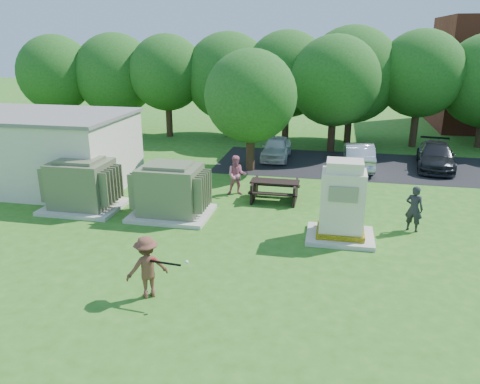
% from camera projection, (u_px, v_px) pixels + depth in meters
% --- Properties ---
extents(ground, '(120.00, 120.00, 0.00)m').
position_uv_depth(ground, '(212.00, 278.00, 13.40)').
color(ground, '#2D6619').
rests_on(ground, ground).
extents(service_building, '(10.00, 5.00, 3.20)m').
position_uv_depth(service_building, '(19.00, 150.00, 21.50)').
color(service_building, beige).
rests_on(service_building, ground).
extents(service_building_roof, '(10.20, 5.20, 0.15)m').
position_uv_depth(service_building_roof, '(14.00, 114.00, 20.97)').
color(service_building_roof, slate).
rests_on(service_building_roof, service_building).
extents(parking_strip, '(20.00, 6.00, 0.01)m').
position_uv_depth(parking_strip, '(406.00, 168.00, 24.61)').
color(parking_strip, '#232326').
rests_on(parking_strip, ground).
extents(transformer_left, '(3.00, 2.40, 2.07)m').
position_uv_depth(transformer_left, '(82.00, 186.00, 18.52)').
color(transformer_left, beige).
rests_on(transformer_left, ground).
extents(transformer_right, '(3.00, 2.40, 2.07)m').
position_uv_depth(transformer_right, '(171.00, 191.00, 17.81)').
color(transformer_right, beige).
rests_on(transformer_right, ground).
extents(generator_cabinet, '(2.26, 1.85, 2.75)m').
position_uv_depth(generator_cabinet, '(342.00, 205.00, 15.68)').
color(generator_cabinet, beige).
rests_on(generator_cabinet, ground).
extents(picnic_table, '(2.01, 1.51, 0.86)m').
position_uv_depth(picnic_table, '(275.00, 188.00, 19.57)').
color(picnic_table, black).
rests_on(picnic_table, ground).
extents(batter, '(1.27, 1.16, 1.71)m').
position_uv_depth(batter, '(147.00, 267.00, 12.22)').
color(batter, brown).
rests_on(batter, ground).
extents(person_by_generator, '(0.71, 0.60, 1.67)m').
position_uv_depth(person_by_generator, '(414.00, 209.00, 16.42)').
color(person_by_generator, '#222227').
rests_on(person_by_generator, ground).
extents(person_at_picnic, '(0.97, 0.83, 1.75)m').
position_uv_depth(person_at_picnic, '(237.00, 175.00, 20.23)').
color(person_at_picnic, '#C86981').
rests_on(person_at_picnic, ground).
extents(car_white, '(1.50, 3.68, 1.25)m').
position_uv_depth(car_white, '(276.00, 148.00, 26.27)').
color(car_white, silver).
rests_on(car_white, ground).
extents(car_silver_a, '(1.54, 4.13, 1.35)m').
position_uv_depth(car_silver_a, '(359.00, 156.00, 24.40)').
color(car_silver_a, '#AAABAF').
rests_on(car_silver_a, ground).
extents(car_dark, '(2.34, 4.63, 1.29)m').
position_uv_depth(car_dark, '(436.00, 156.00, 24.43)').
color(car_dark, black).
rests_on(car_dark, ground).
extents(batting_equipment, '(1.15, 0.22, 0.19)m').
position_uv_depth(batting_equipment, '(166.00, 262.00, 11.85)').
color(batting_equipment, black).
rests_on(batting_equipment, ground).
extents(tree_row, '(41.30, 13.30, 7.30)m').
position_uv_depth(tree_row, '(315.00, 78.00, 28.94)').
color(tree_row, '#47301E').
rests_on(tree_row, ground).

